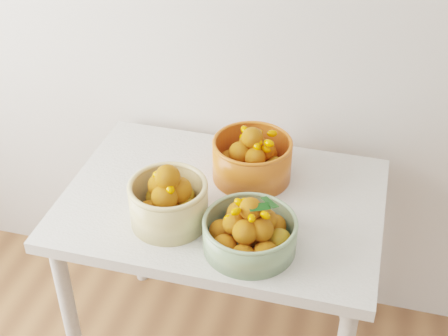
{
  "coord_description": "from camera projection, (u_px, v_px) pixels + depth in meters",
  "views": [
    {
      "loc": [
        0.08,
        0.11,
        1.97
      ],
      "look_at": [
        -0.3,
        1.53,
        0.92
      ],
      "focal_mm": 50.0,
      "sensor_mm": 36.0,
      "label": 1
    }
  ],
  "objects": [
    {
      "name": "bowl_cream",
      "position": [
        169.0,
        201.0,
        1.83
      ],
      "size": [
        0.31,
        0.31,
        0.2
      ],
      "rotation": [
        0.0,
        0.0,
        0.38
      ],
      "color": "#DABF7F",
      "rests_on": "table"
    },
    {
      "name": "bowl_green",
      "position": [
        250.0,
        232.0,
        1.75
      ],
      "size": [
        0.31,
        0.31,
        0.17
      ],
      "rotation": [
        0.0,
        0.0,
        0.18
      ],
      "color": "gray",
      "rests_on": "table"
    },
    {
      "name": "table",
      "position": [
        222.0,
        221.0,
        2.02
      ],
      "size": [
        1.0,
        0.7,
        0.75
      ],
      "color": "silver",
      "rests_on": "ground"
    },
    {
      "name": "bowl_orange",
      "position": [
        252.0,
        158.0,
        2.02
      ],
      "size": [
        0.32,
        0.32,
        0.19
      ],
      "rotation": [
        0.0,
        0.0,
        -0.27
      ],
      "color": "#DE571C",
      "rests_on": "table"
    }
  ]
}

